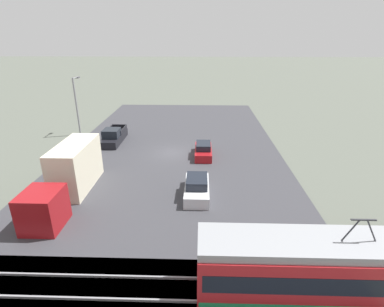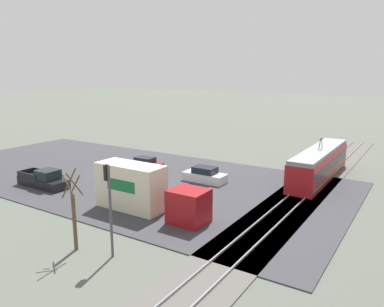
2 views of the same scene
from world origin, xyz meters
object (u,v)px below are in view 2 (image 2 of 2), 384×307
(box_truck, at_px, (144,191))
(sedan_car_1, at_px, (145,164))
(sedan_car_0, at_px, (205,175))
(light_rail_tram, at_px, (319,164))
(pickup_truck, at_px, (44,180))
(street_tree, at_px, (74,214))
(traffic_light_pole, at_px, (109,199))

(box_truck, bearing_deg, sedan_car_1, -140.70)
(box_truck, xyz_separation_m, sedan_car_0, (-9.87, -0.21, -1.09))
(light_rail_tram, distance_m, pickup_truck, 27.96)
(light_rail_tram, height_order, sedan_car_1, light_rail_tram)
(street_tree, bearing_deg, sedan_car_1, -153.07)
(sedan_car_0, relative_size, street_tree, 0.85)
(sedan_car_1, bearing_deg, light_rail_tram, 111.03)
(box_truck, bearing_deg, pickup_truck, -89.38)
(light_rail_tram, relative_size, pickup_truck, 2.54)
(sedan_car_1, distance_m, traffic_light_pole, 20.97)
(traffic_light_pole, height_order, street_tree, traffic_light_pole)
(sedan_car_1, xyz_separation_m, street_tree, (17.79, 9.04, 1.72))
(light_rail_tram, bearing_deg, sedan_car_1, -68.97)
(street_tree, bearing_deg, light_rail_tram, 160.34)
(light_rail_tram, distance_m, box_truck, 19.62)
(box_truck, height_order, traffic_light_pole, traffic_light_pole)
(pickup_truck, bearing_deg, street_tree, 60.97)
(traffic_light_pole, bearing_deg, sedan_car_1, -146.08)
(traffic_light_pole, bearing_deg, street_tree, -77.33)
(sedan_car_1, bearing_deg, street_tree, 26.93)
(light_rail_tram, distance_m, traffic_light_pole, 24.97)
(light_rail_tram, height_order, traffic_light_pole, traffic_light_pole)
(sedan_car_1, bearing_deg, pickup_truck, -20.92)
(light_rail_tram, height_order, sedan_car_0, light_rail_tram)
(light_rail_tram, height_order, box_truck, light_rail_tram)
(sedan_car_0, bearing_deg, street_tree, -177.57)
(pickup_truck, height_order, sedan_car_1, pickup_truck)
(pickup_truck, height_order, street_tree, street_tree)
(light_rail_tram, distance_m, sedan_car_1, 19.14)
(street_tree, bearing_deg, sedan_car_0, -177.57)
(light_rail_tram, xyz_separation_m, sedan_car_0, (7.39, -9.54, -0.91))
(light_rail_tram, height_order, pickup_truck, light_rail_tram)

